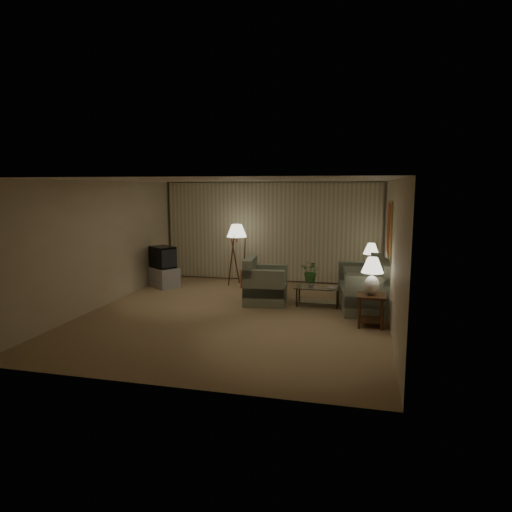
{
  "coord_description": "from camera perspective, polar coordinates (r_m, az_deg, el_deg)",
  "views": [
    {
      "loc": [
        2.5,
        -8.68,
        2.59
      ],
      "look_at": [
        0.26,
        0.6,
        1.12
      ],
      "focal_mm": 32.0,
      "sensor_mm": 36.0,
      "label": 1
    }
  ],
  "objects": [
    {
      "name": "ground",
      "position": [
        9.4,
        -2.43,
        -7.23
      ],
      "size": [
        7.0,
        7.0,
        0.0
      ],
      "primitive_type": "plane",
      "color": "#9E7D57",
      "rests_on": "ground"
    },
    {
      "name": "room_shell",
      "position": [
        10.52,
        -0.1,
        4.18
      ],
      "size": [
        6.04,
        7.02,
        2.72
      ],
      "color": "beige",
      "rests_on": "ground"
    },
    {
      "name": "sofa",
      "position": [
        10.06,
        13.27,
        -3.92
      ],
      "size": [
        2.12,
        1.42,
        0.84
      ],
      "rotation": [
        0.0,
        0.0,
        -1.44
      ],
      "color": "gray",
      "rests_on": "ground"
    },
    {
      "name": "armchair",
      "position": [
        10.16,
        1.21,
        -3.68
      ],
      "size": [
        1.13,
        1.09,
        0.8
      ],
      "rotation": [
        0.0,
        0.0,
        1.67
      ],
      "color": "gray",
      "rests_on": "ground"
    },
    {
      "name": "side_table_near",
      "position": [
        8.75,
        14.18,
        -5.94
      ],
      "size": [
        0.51,
        0.51,
        0.6
      ],
      "color": "#3A1B10",
      "rests_on": "ground"
    },
    {
      "name": "side_table_far",
      "position": [
        11.29,
        14.08,
        -2.65
      ],
      "size": [
        0.54,
        0.45,
        0.6
      ],
      "color": "#3A1B10",
      "rests_on": "ground"
    },
    {
      "name": "table_lamp_near",
      "position": [
        8.62,
        14.33,
        -2.04
      ],
      "size": [
        0.41,
        0.41,
        0.7
      ],
      "color": "white",
      "rests_on": "side_table_near"
    },
    {
      "name": "table_lamp_far",
      "position": [
        11.19,
        14.18,
        0.23
      ],
      "size": [
        0.37,
        0.37,
        0.64
      ],
      "color": "white",
      "rests_on": "side_table_far"
    },
    {
      "name": "coffee_table",
      "position": [
        10.05,
        7.72,
        -4.63
      ],
      "size": [
        1.0,
        0.54,
        0.41
      ],
      "color": "silver",
      "rests_on": "ground"
    },
    {
      "name": "tv_cabinet",
      "position": [
        12.05,
        -11.51,
        -2.6
      ],
      "size": [
        1.35,
        1.33,
        0.5
      ],
      "primitive_type": "cube",
      "rotation": [
        0.0,
        0.0,
        -0.63
      ],
      "color": "#A6A6A9",
      "rests_on": "ground"
    },
    {
      "name": "crt_tv",
      "position": [
        11.96,
        -11.58,
        -0.13
      ],
      "size": [
        1.08,
        1.07,
        0.55
      ],
      "primitive_type": "cube",
      "rotation": [
        0.0,
        0.0,
        -0.63
      ],
      "color": "black",
      "rests_on": "tv_cabinet"
    },
    {
      "name": "floor_lamp",
      "position": [
        11.91,
        -2.41,
        0.32
      ],
      "size": [
        0.52,
        0.52,
        1.6
      ],
      "color": "#3A1B10",
      "rests_on": "ground"
    },
    {
      "name": "ottoman",
      "position": [
        11.74,
        -0.35,
        -2.86
      ],
      "size": [
        0.8,
        0.8,
        0.44
      ],
      "primitive_type": "cylinder",
      "rotation": [
        0.0,
        0.0,
        -0.24
      ],
      "color": "#9A4934",
      "rests_on": "ground"
    },
    {
      "name": "vase",
      "position": [
        10.01,
        6.89,
        -3.42
      ],
      "size": [
        0.17,
        0.17,
        0.14
      ],
      "primitive_type": "imported",
      "rotation": [
        0.0,
        0.0,
        -0.32
      ],
      "color": "white",
      "rests_on": "coffee_table"
    },
    {
      "name": "flowers",
      "position": [
        9.95,
        6.92,
        -1.71
      ],
      "size": [
        0.53,
        0.5,
        0.47
      ],
      "primitive_type": "imported",
      "rotation": [
        0.0,
        0.0,
        -0.42
      ],
      "color": "#3C7F38",
      "rests_on": "vase"
    },
    {
      "name": "book",
      "position": [
        9.89,
        9.12,
        -3.99
      ],
      "size": [
        0.25,
        0.25,
        0.02
      ],
      "primitive_type": "imported",
      "rotation": [
        0.0,
        0.0,
        0.68
      ],
      "color": "olive",
      "rests_on": "coffee_table"
    }
  ]
}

